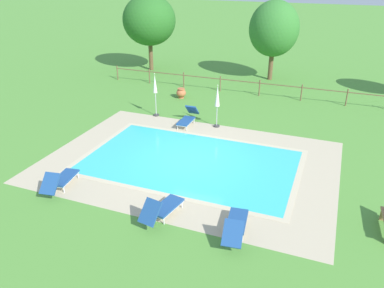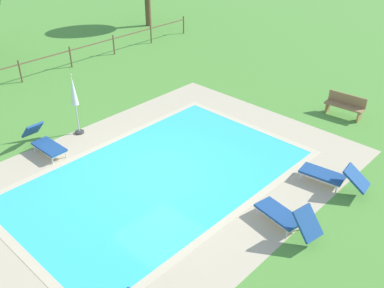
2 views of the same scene
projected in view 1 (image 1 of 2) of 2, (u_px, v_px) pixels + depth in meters
ground_plane at (190, 161)px, 16.61m from camera, size 160.00×160.00×0.00m
pool_deck_paving at (190, 161)px, 16.61m from camera, size 12.36×8.83×0.01m
swimming_pool_water at (190, 161)px, 16.60m from camera, size 8.95×5.42×0.01m
pool_coping_rim at (190, 161)px, 16.60m from camera, size 9.43×5.90×0.01m
sun_lounger_north_near_steps at (162, 208)px, 12.74m from camera, size 0.93×1.97×0.96m
sun_lounger_north_mid at (236, 224)px, 11.96m from camera, size 0.85×2.06×0.84m
sun_lounger_north_far at (188, 118)px, 20.27m from camera, size 0.63×1.93×0.93m
sun_lounger_north_end at (61, 179)px, 14.45m from camera, size 0.89×2.01×0.91m
patio_umbrella_closed_row_west at (155, 88)px, 20.94m from camera, size 0.32×0.32×2.46m
patio_umbrella_closed_row_mid_west at (217, 100)px, 19.52m from camera, size 0.32×0.32×2.30m
terracotta_urn_near_fence at (181, 93)px, 24.35m from camera, size 0.62×0.62×0.64m
perimeter_fence at (260, 86)px, 24.64m from camera, size 21.47×0.08×1.05m
tree_west_mid at (149, 20)px, 29.43m from camera, size 4.11×4.11×5.83m
tree_centre at (274, 29)px, 26.94m from camera, size 3.55×3.55×5.65m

